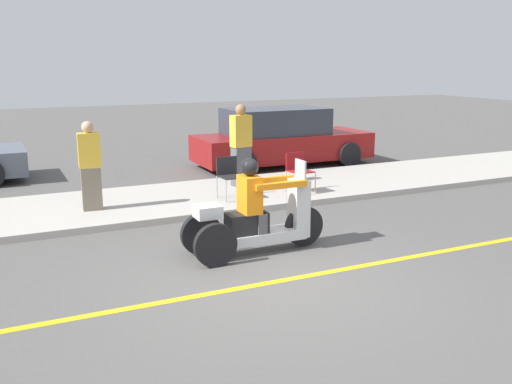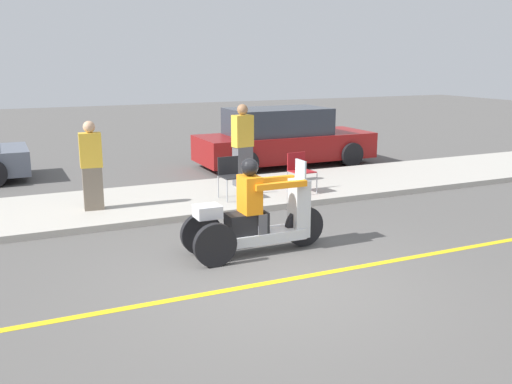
{
  "view_description": "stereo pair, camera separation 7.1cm",
  "coord_description": "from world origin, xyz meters",
  "px_view_note": "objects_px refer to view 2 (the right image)",
  "views": [
    {
      "loc": [
        -3.22,
        -6.22,
        2.85
      ],
      "look_at": [
        0.24,
        1.15,
        0.94
      ],
      "focal_mm": 40.0,
      "sensor_mm": 36.0,
      "label": 1
    },
    {
      "loc": [
        -3.16,
        -6.25,
        2.85
      ],
      "look_at": [
        0.24,
        1.15,
        0.94
      ],
      "focal_mm": 40.0,
      "sensor_mm": 36.0,
      "label": 2
    }
  ],
  "objects_px": {
    "folding_chair_curbside": "(299,168)",
    "folding_chair_set_back": "(231,173)",
    "spectator_near_curb": "(243,147)",
    "motorcycle_trike": "(255,219)",
    "spectator_with_child": "(92,167)",
    "parked_car_lot_center": "(283,139)"
  },
  "relations": [
    {
      "from": "folding_chair_curbside",
      "to": "folding_chair_set_back",
      "type": "relative_size",
      "value": 1.0
    },
    {
      "from": "spectator_with_child",
      "to": "parked_car_lot_center",
      "type": "bearing_deg",
      "value": 29.38
    },
    {
      "from": "spectator_with_child",
      "to": "spectator_near_curb",
      "type": "bearing_deg",
      "value": 12.19
    },
    {
      "from": "parked_car_lot_center",
      "to": "spectator_with_child",
      "type": "bearing_deg",
      "value": -150.62
    },
    {
      "from": "spectator_near_curb",
      "to": "parked_car_lot_center",
      "type": "xyz_separation_m",
      "value": [
        2.22,
        2.4,
        -0.25
      ]
    },
    {
      "from": "motorcycle_trike",
      "to": "spectator_near_curb",
      "type": "bearing_deg",
      "value": 69.29
    },
    {
      "from": "motorcycle_trike",
      "to": "spectator_near_curb",
      "type": "distance_m",
      "value": 4.17
    },
    {
      "from": "motorcycle_trike",
      "to": "folding_chair_curbside",
      "type": "bearing_deg",
      "value": 50.84
    },
    {
      "from": "motorcycle_trike",
      "to": "folding_chair_curbside",
      "type": "xyz_separation_m",
      "value": [
        2.3,
        2.82,
        0.1
      ]
    },
    {
      "from": "folding_chair_curbside",
      "to": "spectator_near_curb",
      "type": "bearing_deg",
      "value": 128.39
    },
    {
      "from": "spectator_near_curb",
      "to": "folding_chair_set_back",
      "type": "xyz_separation_m",
      "value": [
        -0.67,
        -0.94,
        -0.36
      ]
    },
    {
      "from": "motorcycle_trike",
      "to": "spectator_near_curb",
      "type": "relative_size",
      "value": 1.24
    },
    {
      "from": "spectator_with_child",
      "to": "folding_chair_set_back",
      "type": "relative_size",
      "value": 2.0
    },
    {
      "from": "spectator_near_curb",
      "to": "folding_chair_set_back",
      "type": "bearing_deg",
      "value": -125.51
    },
    {
      "from": "spectator_near_curb",
      "to": "parked_car_lot_center",
      "type": "bearing_deg",
      "value": 47.25
    },
    {
      "from": "spectator_near_curb",
      "to": "folding_chair_curbside",
      "type": "bearing_deg",
      "value": -51.61
    },
    {
      "from": "spectator_near_curb",
      "to": "folding_chair_curbside",
      "type": "distance_m",
      "value": 1.39
    },
    {
      "from": "motorcycle_trike",
      "to": "folding_chair_set_back",
      "type": "relative_size",
      "value": 2.7
    },
    {
      "from": "spectator_with_child",
      "to": "parked_car_lot_center",
      "type": "xyz_separation_m",
      "value": [
        5.54,
        3.12,
        -0.18
      ]
    },
    {
      "from": "spectator_near_curb",
      "to": "spectator_with_child",
      "type": "distance_m",
      "value": 3.4
    },
    {
      "from": "motorcycle_trike",
      "to": "folding_chair_curbside",
      "type": "height_order",
      "value": "motorcycle_trike"
    },
    {
      "from": "spectator_with_child",
      "to": "folding_chair_set_back",
      "type": "height_order",
      "value": "spectator_with_child"
    }
  ]
}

